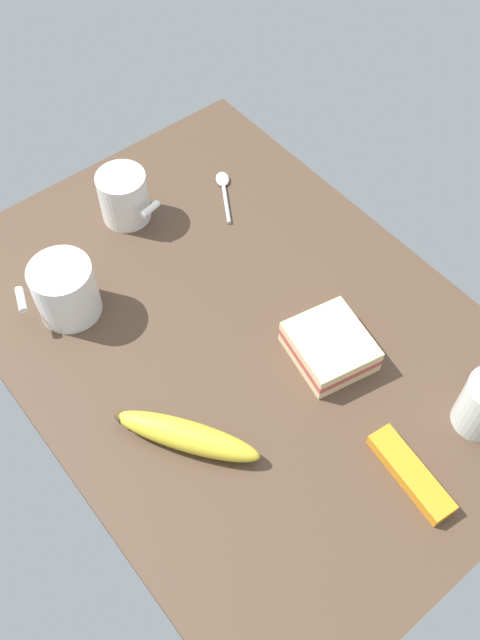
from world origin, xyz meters
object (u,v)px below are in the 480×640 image
Objects in this scene: coffee_mug_milky at (65,290)px; spoon at (224,188)px; coffee_mug_black at (126,195)px; snack_bar at (411,474)px; sandwich_main at (330,346)px; banana at (187,436)px.

coffee_mug_milky is 1.07× the size of spoon.
coffee_mug_black is 0.76× the size of snack_bar.
sandwich_main is 0.97× the size of snack_bar.
coffee_mug_milky is (-10.99, 18.10, 0.34)cm from coffee_mug_black.
coffee_mug_black is 0.55× the size of banana.
coffee_mug_milky reaches higher than snack_bar.
snack_bar is (-51.57, -20.56, -3.95)cm from coffee_mug_milky.
banana reaches higher than spoon.
coffee_mug_milky is 0.63× the size of banana.
sandwich_main is at bearing -140.86° from coffee_mug_milky.
banana is at bearing 135.95° from spoon.
banana is at bearing 48.37° from snack_bar.
coffee_mug_black is 17.61cm from spoon.
spoon is at bearing -44.05° from banana.
coffee_mug_black is at bearing 8.91° from snack_bar.
coffee_mug_black reaches higher than banana.
snack_bar is (-22.28, -19.87, -1.10)cm from banana.
spoon is (5.40, -34.25, -4.57)cm from coffee_mug_milky.
sandwich_main is 37.53cm from spoon.
coffee_mug_black is 43.94cm from banana.
banana is at bearing 86.02° from sandwich_main.
coffee_mug_milky reaches higher than spoon.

